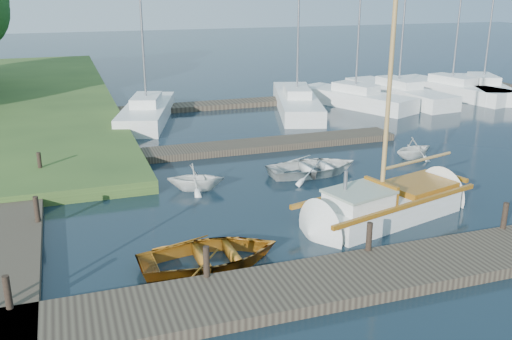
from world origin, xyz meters
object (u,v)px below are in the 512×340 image
object	(u,v)px
tender_d	(414,146)
sailboat	(389,207)
marina_boat_0	(147,110)
marina_boat_3	(297,100)
mooring_post_5	(40,163)
tender_c	(313,165)
mooring_post_1	(206,262)
mooring_post_3	(505,215)
mooring_post_0	(8,292)
marina_boat_7	(483,87)
mooring_post_2	(369,236)
dinghy	(210,251)
marina_boat_6	(451,88)
marina_boat_5	(398,91)
mooring_post_4	(37,209)
marina_boat_4	(355,97)
tender_b	(196,176)

from	to	relation	value
tender_d	sailboat	bearing A→B (deg)	128.91
marina_boat_0	marina_boat_3	distance (m)	8.92
mooring_post_5	tender_c	size ratio (longest dim) A/B	0.22
mooring_post_1	mooring_post_5	size ratio (longest dim) A/B	1.00
mooring_post_3	sailboat	distance (m)	3.44
mooring_post_1	mooring_post_5	distance (m)	10.77
tender_d	marina_boat_3	size ratio (longest dim) A/B	0.15
mooring_post_0	marina_boat_7	xyz separation A→B (m)	(28.55, 19.04, -0.12)
marina_boat_3	mooring_post_2	bearing A→B (deg)	179.92
dinghy	marina_boat_6	size ratio (longest dim) A/B	0.37
marina_boat_3	marina_boat_5	size ratio (longest dim) A/B	1.16
marina_boat_5	dinghy	bearing A→B (deg)	130.34
marina_boat_0	mooring_post_4	bearing A→B (deg)	175.58
mooring_post_1	mooring_post_2	xyz separation A→B (m)	(4.50, 0.00, 0.00)
marina_boat_4	mooring_post_1	bearing A→B (deg)	118.84
tender_c	tender_b	bearing A→B (deg)	92.53
marina_boat_0	mooring_post_0	bearing A→B (deg)	179.53
tender_d	mooring_post_3	bearing A→B (deg)	153.41
mooring_post_2	marina_boat_6	xyz separation A→B (m)	(17.28, 19.36, -0.14)
mooring_post_4	marina_boat_6	xyz separation A→B (m)	(25.78, 14.36, -0.14)
tender_c	dinghy	bearing A→B (deg)	135.93
mooring_post_0	marina_boat_6	bearing A→B (deg)	36.38
tender_b	marina_boat_0	xyz separation A→B (m)	(0.02, 11.76, 0.03)
mooring_post_1	marina_boat_5	distance (m)	26.28
mooring_post_3	mooring_post_5	size ratio (longest dim) A/B	1.00
mooring_post_5	marina_boat_3	size ratio (longest dim) A/B	0.06
dinghy	marina_boat_6	distance (m)	28.11
mooring_post_2	sailboat	distance (m)	3.31
mooring_post_0	dinghy	size ratio (longest dim) A/B	0.21
tender_d	marina_boat_6	distance (m)	15.59
tender_c	marina_boat_5	size ratio (longest dim) A/B	0.33
mooring_post_0	mooring_post_1	size ratio (longest dim) A/B	1.00
tender_c	mooring_post_4	bearing A→B (deg)	101.80
mooring_post_2	sailboat	size ratio (longest dim) A/B	0.08
tender_d	mooring_post_2	bearing A→B (deg)	128.69
mooring_post_1	tender_c	distance (m)	9.56
dinghy	tender_d	world-z (taller)	tender_d
mooring_post_5	marina_boat_7	distance (m)	29.47
mooring_post_3	sailboat	bearing A→B (deg)	133.28
mooring_post_2	dinghy	world-z (taller)	mooring_post_2
mooring_post_3	sailboat	size ratio (longest dim) A/B	0.08
marina_boat_0	mooring_post_3	bearing A→B (deg)	-140.97
mooring_post_1	marina_boat_0	distance (m)	18.82
mooring_post_2	dinghy	size ratio (longest dim) A/B	0.21
mooring_post_4	tender_d	size ratio (longest dim) A/B	0.41
marina_boat_3	sailboat	bearing A→B (deg)	-175.54
mooring_post_5	marina_boat_3	xyz separation A→B (m)	(14.31, 8.78, -0.12)
tender_c	marina_boat_6	distance (m)	19.73
marina_boat_3	marina_boat_0	bearing A→B (deg)	107.16
mooring_post_1	tender_d	xyz separation A→B (m)	(11.21, 7.90, -0.19)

